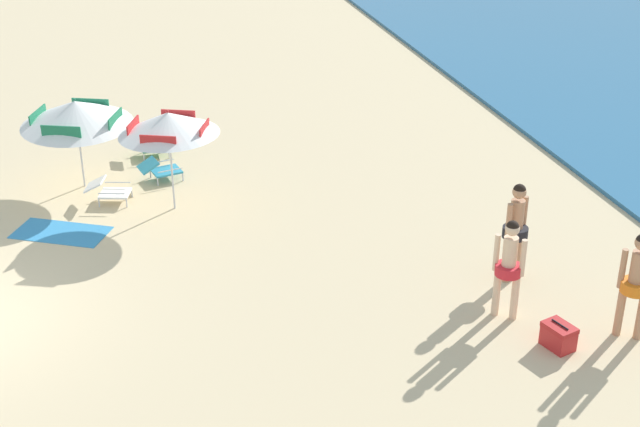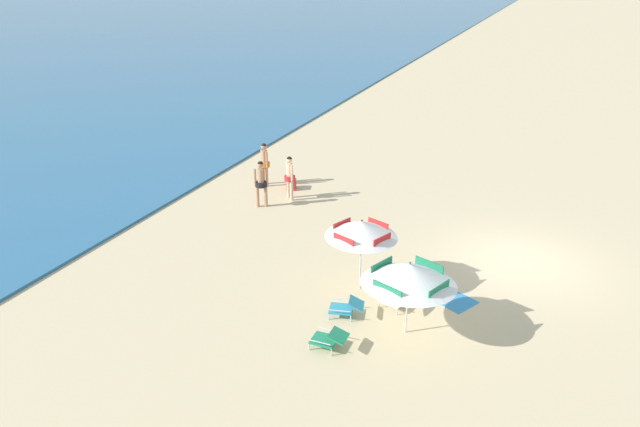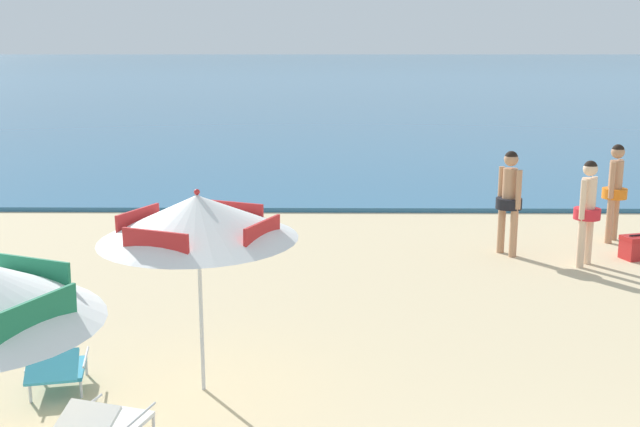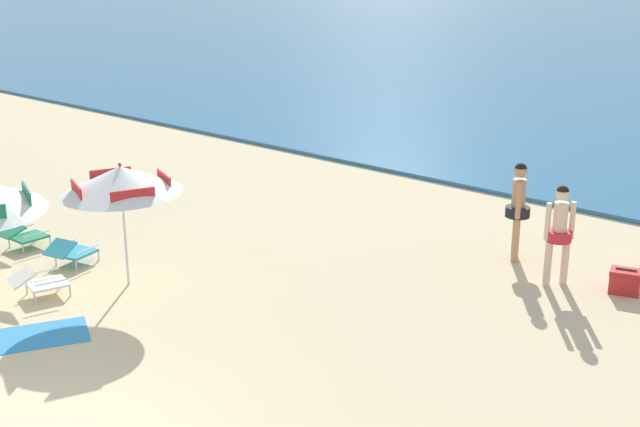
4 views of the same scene
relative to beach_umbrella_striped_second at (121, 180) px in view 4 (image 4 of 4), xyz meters
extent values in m
cube|color=#1E724C|center=(-1.30, -0.96, -0.30)|extent=(0.77, 0.35, 0.29)
cylinder|color=silver|center=(0.00, 0.00, -0.81)|extent=(0.04, 0.04, 2.06)
cone|color=white|center=(0.00, 0.00, 0.00)|extent=(2.70, 2.70, 0.50)
cube|color=red|center=(0.28, 0.66, -0.10)|extent=(0.67, 0.30, 0.25)
cube|color=red|center=(-0.66, 0.28, -0.10)|extent=(0.30, 0.67, 0.25)
cube|color=red|center=(-0.28, -0.66, -0.10)|extent=(0.67, 0.30, 0.25)
cube|color=red|center=(0.66, -0.28, -0.10)|extent=(0.30, 0.67, 0.25)
sphere|color=red|center=(0.00, 0.00, 0.26)|extent=(0.06, 0.06, 0.06)
cube|color=#1E7F56|center=(-2.94, -0.08, -1.64)|extent=(0.52, 0.60, 0.04)
cube|color=#1E7F56|center=(-2.94, -0.44, -1.42)|extent=(0.50, 0.41, 0.16)
cylinder|color=silver|center=(-3.18, 0.21, -1.75)|extent=(0.03, 0.03, 0.18)
cylinder|color=silver|center=(-2.69, 0.21, -1.75)|extent=(0.03, 0.03, 0.18)
cylinder|color=silver|center=(-3.19, -0.36, -1.75)|extent=(0.03, 0.03, 0.18)
cylinder|color=silver|center=(-2.70, -0.36, -1.75)|extent=(0.03, 0.03, 0.18)
cylinder|color=silver|center=(-3.22, -0.07, -1.52)|extent=(0.03, 0.54, 0.02)
cylinder|color=silver|center=(-2.66, -0.08, -1.52)|extent=(0.03, 0.54, 0.02)
cube|color=teal|center=(-1.51, 0.02, -1.64)|extent=(0.64, 0.70, 0.04)
cube|color=teal|center=(-1.43, -0.37, -1.43)|extent=(0.57, 0.49, 0.22)
cylinder|color=silver|center=(-1.81, 0.24, -1.75)|extent=(0.03, 0.03, 0.18)
cylinder|color=silver|center=(-1.33, 0.35, -1.75)|extent=(0.03, 0.03, 0.18)
cylinder|color=silver|center=(-1.69, -0.32, -1.75)|extent=(0.03, 0.03, 0.18)
cylinder|color=silver|center=(-1.21, -0.21, -1.75)|extent=(0.03, 0.03, 0.18)
cylinder|color=silver|center=(-1.79, -0.04, -1.52)|extent=(0.14, 0.53, 0.02)
cylinder|color=silver|center=(-1.24, 0.08, -1.52)|extent=(0.14, 0.53, 0.02)
cube|color=white|center=(-0.62, -1.14, -1.64)|extent=(0.67, 0.72, 0.04)
cube|color=white|center=(-0.74, -1.52, -1.43)|extent=(0.59, 0.52, 0.23)
cylinder|color=silver|center=(-0.78, -0.79, -1.75)|extent=(0.03, 0.03, 0.18)
cylinder|color=silver|center=(-0.31, -0.94, -1.75)|extent=(0.03, 0.03, 0.18)
cylinder|color=silver|center=(-0.94, -1.34, -1.75)|extent=(0.03, 0.03, 0.18)
cylinder|color=silver|center=(-0.47, -1.48, -1.75)|extent=(0.03, 0.03, 0.18)
cylinder|color=silver|center=(-0.89, -1.06, -1.52)|extent=(0.18, 0.52, 0.02)
cylinder|color=silver|center=(-0.36, -1.22, -1.52)|extent=(0.18, 0.52, 0.02)
cylinder|color=beige|center=(5.60, 4.81, -1.41)|extent=(0.12, 0.12, 0.85)
cylinder|color=beige|center=(5.40, 4.58, -1.41)|extent=(0.12, 0.12, 0.85)
cylinder|color=red|center=(5.50, 4.69, -0.96)|extent=(0.43, 0.43, 0.18)
cylinder|color=beige|center=(5.50, 4.69, -0.68)|extent=(0.23, 0.23, 0.60)
cylinder|color=beige|center=(5.64, 4.85, -0.70)|extent=(0.09, 0.09, 0.64)
cylinder|color=beige|center=(5.36, 4.53, -0.70)|extent=(0.09, 0.09, 0.64)
sphere|color=beige|center=(5.50, 4.69, -0.23)|extent=(0.23, 0.23, 0.23)
sphere|color=black|center=(5.50, 4.69, -0.20)|extent=(0.21, 0.21, 0.21)
cylinder|color=tan|center=(4.31, 5.50, -1.39)|extent=(0.13, 0.13, 0.88)
cylinder|color=tan|center=(4.46, 5.22, -1.39)|extent=(0.13, 0.13, 0.88)
cylinder|color=black|center=(4.39, 5.36, -0.93)|extent=(0.44, 0.44, 0.18)
cylinder|color=tan|center=(4.39, 5.36, -0.64)|extent=(0.24, 0.24, 0.63)
cylinder|color=tan|center=(4.28, 5.55, -0.66)|extent=(0.10, 0.10, 0.66)
cylinder|color=tan|center=(4.49, 5.16, -0.66)|extent=(0.10, 0.10, 0.66)
sphere|color=tan|center=(4.39, 5.36, -0.17)|extent=(0.24, 0.24, 0.24)
sphere|color=black|center=(4.39, 5.36, -0.14)|extent=(0.22, 0.22, 0.22)
cube|color=red|center=(6.53, 5.11, -1.68)|extent=(0.56, 0.46, 0.32)
cube|color=red|center=(6.53, 5.11, -1.48)|extent=(0.57, 0.48, 0.08)
cylinder|color=black|center=(6.53, 5.11, -1.42)|extent=(0.33, 0.12, 0.02)
cube|color=#3384BC|center=(0.51, -2.26, -1.83)|extent=(1.65, 2.01, 0.01)
camera|label=1|loc=(16.88, -1.53, 6.22)|focal=51.01mm
camera|label=2|loc=(-13.49, -4.22, 6.48)|focal=32.14mm
camera|label=3|loc=(1.29, -7.26, 1.61)|focal=42.21mm
camera|label=4|loc=(11.04, -7.91, 3.66)|focal=47.14mm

